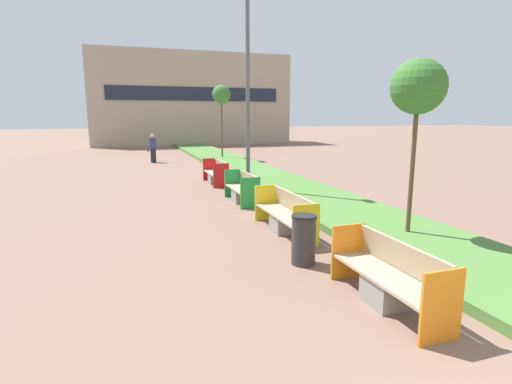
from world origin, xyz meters
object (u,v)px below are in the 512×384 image
object	(u,v)px
sapling_tree_near	(418,88)
sapling_tree_far	(221,95)
bench_orange_frame	(389,280)
pedestrian_walking	(153,148)
litter_bin	(304,240)
street_lamp_post	(248,77)
bench_red_frame	(216,175)
bench_green_frame	(242,191)
bench_yellow_frame	(285,216)

from	to	relation	value
sapling_tree_near	sapling_tree_far	xyz separation A→B (m)	(0.00, 17.32, 0.63)
bench_orange_frame	sapling_tree_near	world-z (taller)	sapling_tree_near
bench_orange_frame	pedestrian_walking	bearing A→B (deg)	95.37
litter_bin	street_lamp_post	xyz separation A→B (m)	(1.09, 6.90, 3.56)
bench_red_frame	sapling_tree_far	xyz separation A→B (m)	(2.40, 8.70, 3.58)
litter_bin	sapling_tree_near	bearing A→B (deg)	12.47
bench_orange_frame	sapling_tree_far	bearing A→B (deg)	83.10
bench_orange_frame	street_lamp_post	xyz separation A→B (m)	(0.61, 8.78, 3.66)
bench_orange_frame	bench_green_frame	size ratio (longest dim) A/B	1.12
sapling_tree_near	litter_bin	bearing A→B (deg)	-167.53
sapling_tree_far	bench_green_frame	bearing A→B (deg)	-100.97
bench_red_frame	street_lamp_post	bearing A→B (deg)	-75.40
bench_green_frame	sapling_tree_far	distance (m)	13.12
bench_red_frame	litter_bin	bearing A→B (deg)	-92.96
street_lamp_post	sapling_tree_near	bearing A→B (deg)	-74.06
litter_bin	bench_green_frame	bearing A→B (deg)	85.09
bench_red_frame	sapling_tree_near	world-z (taller)	sapling_tree_near
litter_bin	bench_yellow_frame	bearing A→B (deg)	76.62
pedestrian_walking	sapling_tree_far	bearing A→B (deg)	2.98
sapling_tree_near	pedestrian_walking	xyz separation A→B (m)	(-4.24, 17.10, -2.47)
pedestrian_walking	bench_green_frame	bearing A→B (deg)	-81.40
bench_orange_frame	sapling_tree_near	size ratio (longest dim) A/B	0.55
bench_red_frame	litter_bin	distance (m)	9.27
bench_orange_frame	sapling_tree_far	distance (m)	20.30
bench_green_frame	street_lamp_post	size ratio (longest dim) A/B	0.27
litter_bin	sapling_tree_near	xyz separation A→B (m)	(2.88, 0.64, 2.84)
litter_bin	sapling_tree_far	distance (m)	18.52
bench_orange_frame	street_lamp_post	size ratio (longest dim) A/B	0.30
litter_bin	street_lamp_post	world-z (taller)	street_lamp_post
bench_red_frame	pedestrian_walking	bearing A→B (deg)	102.25
sapling_tree_near	sapling_tree_far	size ratio (longest dim) A/B	0.86
bench_green_frame	street_lamp_post	xyz separation A→B (m)	(0.61, 1.33, 3.67)
bench_green_frame	litter_bin	size ratio (longest dim) A/B	2.05
sapling_tree_far	pedestrian_walking	bearing A→B (deg)	-177.02
bench_yellow_frame	litter_bin	distance (m)	2.10
bench_green_frame	bench_red_frame	size ratio (longest dim) A/B	0.96
bench_green_frame	sapling_tree_near	size ratio (longest dim) A/B	0.49
street_lamp_post	bench_red_frame	bearing A→B (deg)	104.60
litter_bin	sapling_tree_far	bearing A→B (deg)	80.89
bench_orange_frame	sapling_tree_far	xyz separation A→B (m)	(2.40, 19.84, 3.57)
sapling_tree_far	pedestrian_walking	distance (m)	5.26
bench_green_frame	pedestrian_walking	size ratio (longest dim) A/B	1.17
bench_red_frame	litter_bin	size ratio (longest dim) A/B	2.14
litter_bin	sapling_tree_far	world-z (taller)	sapling_tree_far
bench_green_frame	sapling_tree_far	bearing A→B (deg)	79.03
street_lamp_post	bench_yellow_frame	bearing A→B (deg)	-97.13
bench_yellow_frame	street_lamp_post	bearing A→B (deg)	82.87
bench_yellow_frame	sapling_tree_far	xyz separation A→B (m)	(2.40, 15.92, 3.56)
bench_red_frame	pedestrian_walking	world-z (taller)	pedestrian_walking
bench_orange_frame	street_lamp_post	world-z (taller)	street_lamp_post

